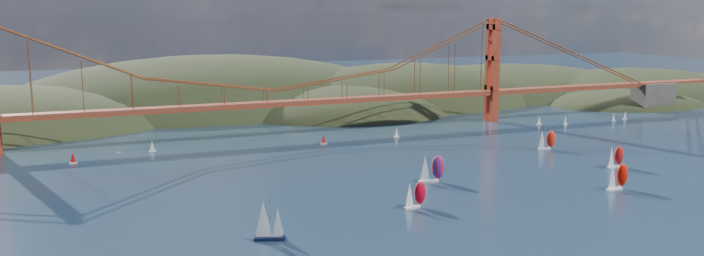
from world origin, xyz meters
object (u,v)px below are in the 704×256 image
at_px(sloop_navy, 268,221).
at_px(racer_0, 415,194).
at_px(racer_rwb, 431,168).
at_px(racer_1, 617,176).
at_px(racer_2, 615,156).
at_px(racer_3, 546,139).

height_order(sloop_navy, racer_0, sloop_navy).
distance_m(racer_0, racer_rwb, 32.80).
bearing_deg(racer_1, racer_2, 43.85).
relative_size(sloop_navy, racer_1, 1.23).
distance_m(sloop_navy, racer_rwb, 79.08).
height_order(racer_3, racer_rwb, racer_rwb).
distance_m(racer_2, racer_3, 37.93).
bearing_deg(racer_2, racer_3, 84.87).
xyz_separation_m(racer_2, racer_3, (-3.20, 37.80, 0.03)).
relative_size(racer_1, racer_3, 1.05).
bearing_deg(racer_3, racer_1, -100.23).
xyz_separation_m(racer_0, racer_2, (95.73, 19.68, 0.11)).
xyz_separation_m(sloop_navy, racer_1, (122.76, 6.19, -0.73)).
relative_size(racer_0, racer_2, 0.98).
distance_m(racer_0, racer_2, 97.73).
bearing_deg(racer_2, racer_0, -178.36).
bearing_deg(sloop_navy, racer_2, 28.59).
bearing_deg(racer_0, racer_3, 19.38).
distance_m(racer_3, racer_rwb, 79.21).
xyz_separation_m(sloop_navy, racer_0, (49.43, 12.10, -1.11)).
bearing_deg(racer_0, racer_rwb, 40.44).
bearing_deg(sloop_navy, racer_1, 19.13).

